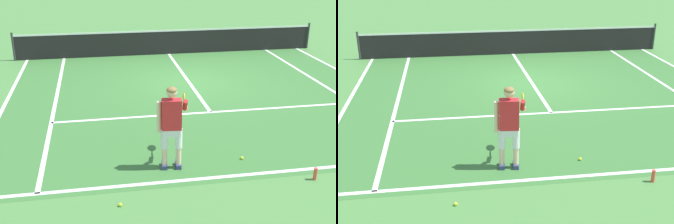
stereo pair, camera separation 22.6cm
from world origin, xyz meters
The scene contains 13 objects.
ground_plane centered at (0.00, 0.00, 0.00)m, with size 80.00×80.00×0.00m, color #477F3D.
court_inner_surface centered at (0.00, -1.10, 0.00)m, with size 10.98×10.09×0.00m, color #387033.
line_baseline centered at (0.00, -5.95, 0.00)m, with size 10.98×0.10×0.01m, color white.
line_service centered at (0.00, -2.66, 0.00)m, with size 8.23×0.10×0.01m, color white.
line_centre_service centered at (0.00, 0.54, 0.00)m, with size 0.10×6.40×0.01m, color white.
line_singles_left centered at (-4.12, -1.10, 0.00)m, with size 0.10×9.69×0.01m, color white.
line_singles_right centered at (4.12, -1.10, 0.00)m, with size 0.10×9.69×0.01m, color white.
line_doubles_left centered at (-5.49, -1.10, 0.00)m, with size 0.10×9.69×0.01m, color white.
tennis_net centered at (0.00, 3.74, 0.50)m, with size 11.96×0.08×1.07m.
tennis_player centered at (-1.55, -5.39, 0.99)m, with size 0.73×1.09×1.71m.
tennis_ball_near_feet centered at (-2.66, -6.59, 0.03)m, with size 0.07×0.07×0.07m, color #CCE02D.
tennis_ball_by_baseline centered at (-0.05, -5.32, 0.03)m, with size 0.07×0.07×0.07m, color #CCE02D.
water_bottle centered at (1.05, -6.34, 0.12)m, with size 0.07×0.07×0.25m, color #E04C38.
Camera 2 is at (-2.70, -12.88, 4.23)m, focal length 45.77 mm.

